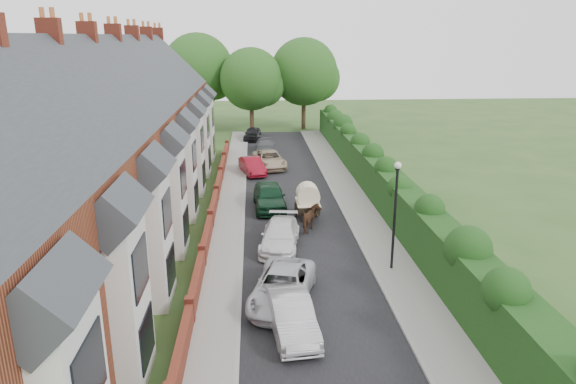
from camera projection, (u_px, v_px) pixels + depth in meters
name	position (u px, v px, depth m)	size (l,w,h in m)	color
ground	(331.00, 318.00, 19.72)	(140.00, 140.00, 0.00)	#2D4C1E
road	(295.00, 220.00, 30.18)	(6.00, 58.00, 0.02)	black
pavement_hedge_side	(364.00, 218.00, 30.43)	(2.20, 58.00, 0.12)	gray
pavement_house_side	(229.00, 221.00, 29.92)	(1.70, 58.00, 0.12)	gray
kerb_hedge_side	(346.00, 218.00, 30.36)	(0.18, 58.00, 0.13)	gray
kerb_house_side	(243.00, 220.00, 29.97)	(0.18, 58.00, 0.13)	gray
hedge	(395.00, 192.00, 30.10)	(2.10, 58.00, 2.85)	#183912
terrace_row	(103.00, 152.00, 27.24)	(9.05, 40.50, 11.50)	brown
garden_wall_row	(211.00, 221.00, 28.78)	(0.35, 40.35, 1.10)	maroon
lamppost	(395.00, 203.00, 22.80)	(0.32, 0.32, 5.16)	black
tree_far_left	(254.00, 81.00, 56.13)	(7.14, 6.80, 9.29)	#332316
tree_far_right	(307.00, 74.00, 58.26)	(7.98, 7.60, 10.31)	#332316
tree_far_back	(202.00, 71.00, 58.35)	(8.40, 8.00, 10.82)	#332316
car_silver_a	(291.00, 315.00, 18.62)	(1.44, 4.13, 1.36)	#A8A8AD
car_silver_b	(283.00, 287.00, 20.74)	(2.24, 4.87, 1.35)	silver
car_white	(280.00, 236.00, 26.11)	(1.84, 4.52, 1.31)	white
car_green	(269.00, 196.00, 32.07)	(1.90, 4.72, 1.61)	black
car_red	(252.00, 166.00, 40.14)	(1.38, 3.96, 1.30)	maroon
car_beige	(269.00, 159.00, 42.13)	(2.25, 4.88, 1.36)	tan
car_grey	(266.00, 146.00, 47.48)	(1.80, 4.42, 1.28)	#4C4E53
car_black	(252.00, 134.00, 53.41)	(1.57, 3.90, 1.33)	black
horse	(311.00, 219.00, 28.30)	(0.78, 1.71, 1.44)	#492A1A
horse_cart	(308.00, 199.00, 29.90)	(1.39, 3.08, 2.22)	black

